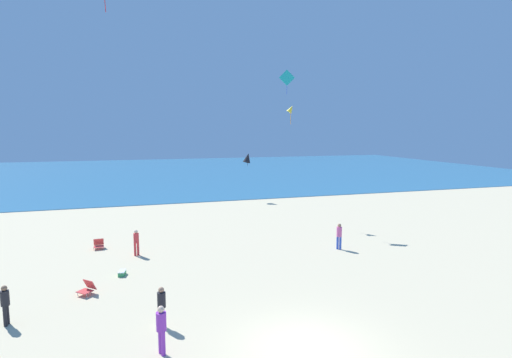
{
  "coord_description": "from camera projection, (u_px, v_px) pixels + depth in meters",
  "views": [
    {
      "loc": [
        -5.23,
        -11.49,
        7.21
      ],
      "look_at": [
        0.0,
        5.72,
        4.99
      ],
      "focal_mm": 28.4,
      "sensor_mm": 36.0,
      "label": 1
    }
  ],
  "objects": [
    {
      "name": "person_4",
      "position": [
        161.0,
        327.0,
        12.93
      ],
      "size": [
        0.43,
        0.43,
        1.63
      ],
      "rotation": [
        0.0,
        0.0,
        0.4
      ],
      "color": "purple",
      "rests_on": "ground_plane"
    },
    {
      "name": "person_1",
      "position": [
        339.0,
        234.0,
        24.35
      ],
      "size": [
        0.44,
        0.44,
        1.58
      ],
      "rotation": [
        0.0,
        0.0,
        0.69
      ],
      "color": "blue",
      "rests_on": "ground_plane"
    },
    {
      "name": "cooler_box",
      "position": [
        122.0,
        273.0,
        20.06
      ],
      "size": [
        0.4,
        0.59,
        0.24
      ],
      "rotation": [
        0.0,
        0.0,
        4.51
      ],
      "color": "#339956",
      "rests_on": "ground_plane"
    },
    {
      "name": "kite_yellow",
      "position": [
        291.0,
        109.0,
        31.43
      ],
      "size": [
        0.75,
        0.59,
        1.53
      ],
      "rotation": [
        0.0,
        0.0,
        4.47
      ],
      "color": "yellow"
    },
    {
      "name": "person_2",
      "position": [
        5.0,
        302.0,
        14.88
      ],
      "size": [
        0.35,
        0.35,
        1.53
      ],
      "rotation": [
        0.0,
        0.0,
        6.1
      ],
      "color": "black",
      "rests_on": "ground_plane"
    },
    {
      "name": "beach_chair_far_left",
      "position": [
        87.0,
        288.0,
        17.72
      ],
      "size": [
        0.86,
        0.86,
        0.64
      ],
      "rotation": [
        0.0,
        0.0,
        3.94
      ],
      "color": "#D13D3D",
      "rests_on": "ground_plane"
    },
    {
      "name": "kite_black",
      "position": [
        247.0,
        158.0,
        40.95
      ],
      "size": [
        1.14,
        1.02,
        1.39
      ],
      "rotation": [
        0.0,
        0.0,
        4.44
      ],
      "color": "black"
    },
    {
      "name": "person_0",
      "position": [
        162.0,
        304.0,
        14.72
      ],
      "size": [
        0.33,
        0.33,
        1.53
      ],
      "rotation": [
        0.0,
        0.0,
        0.09
      ],
      "color": "white",
      "rests_on": "ground_plane"
    },
    {
      "name": "beach_chair_near_camera",
      "position": [
        99.0,
        244.0,
        24.53
      ],
      "size": [
        0.61,
        0.69,
        0.61
      ],
      "rotation": [
        0.0,
        0.0,
        4.77
      ],
      "color": "#D13D3D",
      "rests_on": "ground_plane"
    },
    {
      "name": "ocean_water",
      "position": [
        166.0,
        172.0,
        68.28
      ],
      "size": [
        120.0,
        60.0,
        0.05
      ],
      "primitive_type": "cube",
      "color": "teal",
      "rests_on": "ground_plane"
    },
    {
      "name": "kite_teal",
      "position": [
        287.0,
        78.0,
        30.11
      ],
      "size": [
        1.18,
        0.29,
        1.82
      ],
      "rotation": [
        0.0,
        0.0,
        3.03
      ],
      "color": "#1EADAD"
    },
    {
      "name": "person_3",
      "position": [
        136.0,
        241.0,
        23.13
      ],
      "size": [
        0.35,
        0.35,
        1.51
      ],
      "rotation": [
        0.0,
        0.0,
        4.89
      ],
      "color": "red",
      "rests_on": "ground_plane"
    },
    {
      "name": "ground_plane",
      "position": [
        234.0,
        258.0,
        22.8
      ],
      "size": [
        120.0,
        120.0,
        0.0
      ],
      "primitive_type": "plane",
      "color": "beige"
    }
  ]
}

